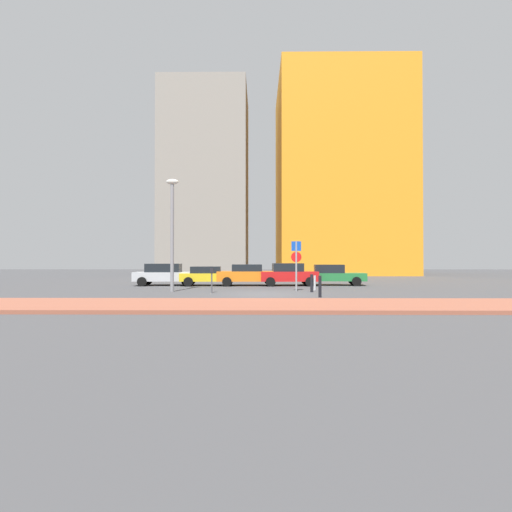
{
  "coord_description": "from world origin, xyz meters",
  "views": [
    {
      "loc": [
        -0.26,
        -20.45,
        1.74
      ],
      "look_at": [
        -0.49,
        3.5,
        2.04
      ],
      "focal_mm": 27.63,
      "sensor_mm": 36.0,
      "label": 1
    }
  ],
  "objects_px": {
    "parked_car_orange": "(248,275)",
    "parked_car_red": "(288,274)",
    "parking_sign_post": "(296,259)",
    "parked_car_green": "(331,275)",
    "street_lamp": "(172,225)",
    "traffic_bollard_mid": "(320,287)",
    "parked_car_yellow": "(208,275)",
    "parked_car_silver": "(166,274)",
    "parking_meter": "(212,277)",
    "traffic_bollard_near": "(312,283)",
    "traffic_bollard_far": "(315,283)"
  },
  "relations": [
    {
      "from": "traffic_bollard_mid",
      "to": "traffic_bollard_far",
      "type": "bearing_deg",
      "value": 85.15
    },
    {
      "from": "parked_car_orange",
      "to": "parked_car_red",
      "type": "xyz_separation_m",
      "value": [
        2.82,
        0.0,
        0.04
      ]
    },
    {
      "from": "parked_car_red",
      "to": "parking_sign_post",
      "type": "relative_size",
      "value": 1.39
    },
    {
      "from": "parking_meter",
      "to": "traffic_bollard_near",
      "type": "relative_size",
      "value": 1.36
    },
    {
      "from": "parked_car_orange",
      "to": "traffic_bollard_near",
      "type": "xyz_separation_m",
      "value": [
        3.69,
        -5.71,
        -0.28
      ]
    },
    {
      "from": "parking_sign_post",
      "to": "traffic_bollard_mid",
      "type": "relative_size",
      "value": 2.8
    },
    {
      "from": "parked_car_silver",
      "to": "parked_car_red",
      "type": "distance_m",
      "value": 8.66
    },
    {
      "from": "traffic_bollard_mid",
      "to": "parked_car_red",
      "type": "bearing_deg",
      "value": 95.56
    },
    {
      "from": "parked_car_orange",
      "to": "street_lamp",
      "type": "relative_size",
      "value": 0.7
    },
    {
      "from": "street_lamp",
      "to": "traffic_bollard_mid",
      "type": "distance_m",
      "value": 9.15
    },
    {
      "from": "parked_car_yellow",
      "to": "parked_car_orange",
      "type": "xyz_separation_m",
      "value": [
        2.82,
        0.0,
        0.06
      ]
    },
    {
      "from": "street_lamp",
      "to": "traffic_bollard_far",
      "type": "height_order",
      "value": "street_lamp"
    },
    {
      "from": "parking_sign_post",
      "to": "traffic_bollard_near",
      "type": "height_order",
      "value": "parking_sign_post"
    },
    {
      "from": "parking_meter",
      "to": "traffic_bollard_mid",
      "type": "bearing_deg",
      "value": -25.13
    },
    {
      "from": "parked_car_red",
      "to": "street_lamp",
      "type": "relative_size",
      "value": 0.63
    },
    {
      "from": "parked_car_silver",
      "to": "street_lamp",
      "type": "bearing_deg",
      "value": -72.99
    },
    {
      "from": "parked_car_green",
      "to": "parking_sign_post",
      "type": "xyz_separation_m",
      "value": [
        -3.01,
        -5.5,
        1.07
      ]
    },
    {
      "from": "parked_car_orange",
      "to": "traffic_bollard_mid",
      "type": "bearing_deg",
      "value": -67.39
    },
    {
      "from": "parked_car_silver",
      "to": "parking_sign_post",
      "type": "relative_size",
      "value": 1.56
    },
    {
      "from": "parking_sign_post",
      "to": "traffic_bollard_near",
      "type": "xyz_separation_m",
      "value": [
        0.79,
        -0.71,
        -1.32
      ]
    },
    {
      "from": "parked_car_green",
      "to": "parking_meter",
      "type": "height_order",
      "value": "parked_car_green"
    },
    {
      "from": "parking_meter",
      "to": "street_lamp",
      "type": "relative_size",
      "value": 0.21
    },
    {
      "from": "parked_car_yellow",
      "to": "traffic_bollard_mid",
      "type": "xyz_separation_m",
      "value": [
        6.49,
        -8.82,
        -0.2
      ]
    },
    {
      "from": "parked_car_yellow",
      "to": "parking_meter",
      "type": "distance_m",
      "value": 6.34
    },
    {
      "from": "parked_car_yellow",
      "to": "traffic_bollard_near",
      "type": "distance_m",
      "value": 8.66
    },
    {
      "from": "parked_car_orange",
      "to": "parking_sign_post",
      "type": "xyz_separation_m",
      "value": [
        2.9,
        -5.0,
        1.04
      ]
    },
    {
      "from": "parked_car_green",
      "to": "parking_sign_post",
      "type": "relative_size",
      "value": 1.63
    },
    {
      "from": "parked_car_orange",
      "to": "parking_meter",
      "type": "height_order",
      "value": "parked_car_orange"
    },
    {
      "from": "parking_sign_post",
      "to": "parking_meter",
      "type": "height_order",
      "value": "parking_sign_post"
    },
    {
      "from": "parking_meter",
      "to": "traffic_bollard_near",
      "type": "bearing_deg",
      "value": 5.63
    },
    {
      "from": "parked_car_yellow",
      "to": "traffic_bollard_near",
      "type": "relative_size",
      "value": 4.09
    },
    {
      "from": "parked_car_yellow",
      "to": "parking_meter",
      "type": "bearing_deg",
      "value": -80.77
    },
    {
      "from": "traffic_bollard_far",
      "to": "traffic_bollard_mid",
      "type": "bearing_deg",
      "value": -94.85
    },
    {
      "from": "traffic_bollard_far",
      "to": "parked_car_yellow",
      "type": "bearing_deg",
      "value": 148.14
    },
    {
      "from": "parked_car_red",
      "to": "parked_car_green",
      "type": "distance_m",
      "value": 3.14
    },
    {
      "from": "parking_sign_post",
      "to": "traffic_bollard_far",
      "type": "height_order",
      "value": "parking_sign_post"
    },
    {
      "from": "parking_sign_post",
      "to": "parked_car_red",
      "type": "bearing_deg",
      "value": 91.0
    },
    {
      "from": "parked_car_silver",
      "to": "parked_car_orange",
      "type": "relative_size",
      "value": 1.01
    },
    {
      "from": "parked_car_orange",
      "to": "traffic_bollard_near",
      "type": "relative_size",
      "value": 4.5
    },
    {
      "from": "parked_car_orange",
      "to": "traffic_bollard_mid",
      "type": "relative_size",
      "value": 4.33
    },
    {
      "from": "parked_car_yellow",
      "to": "traffic_bollard_far",
      "type": "xyz_separation_m",
      "value": [
        6.88,
        -4.28,
        -0.28
      ]
    },
    {
      "from": "parked_car_green",
      "to": "street_lamp",
      "type": "height_order",
      "value": "street_lamp"
    },
    {
      "from": "parked_car_orange",
      "to": "parked_car_green",
      "type": "distance_m",
      "value": 5.93
    },
    {
      "from": "street_lamp",
      "to": "traffic_bollard_mid",
      "type": "bearing_deg",
      "value": -23.59
    },
    {
      "from": "parked_car_green",
      "to": "traffic_bollard_mid",
      "type": "distance_m",
      "value": 9.59
    },
    {
      "from": "parked_car_silver",
      "to": "parked_car_orange",
      "type": "xyz_separation_m",
      "value": [
        5.85,
        -0.12,
        -0.03
      ]
    },
    {
      "from": "parked_car_silver",
      "to": "traffic_bollard_far",
      "type": "distance_m",
      "value": 10.85
    },
    {
      "from": "traffic_bollard_near",
      "to": "parking_meter",
      "type": "bearing_deg",
      "value": -174.37
    },
    {
      "from": "parked_car_yellow",
      "to": "traffic_bollard_mid",
      "type": "bearing_deg",
      "value": -53.64
    },
    {
      "from": "parked_car_orange",
      "to": "street_lamp",
      "type": "height_order",
      "value": "street_lamp"
    }
  ]
}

